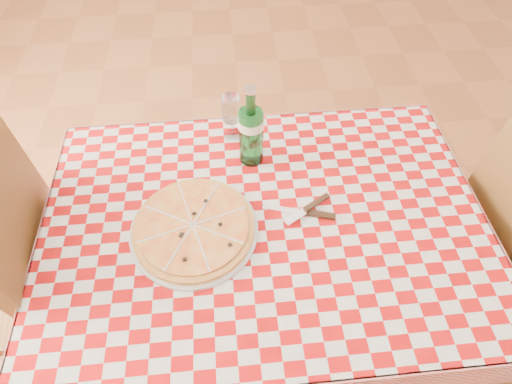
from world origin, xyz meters
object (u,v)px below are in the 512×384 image
(wine_glass, at_px, (232,118))
(dining_table, at_px, (264,237))
(pizza_plate, at_px, (194,227))
(water_bottle, at_px, (251,126))
(chair_far, at_px, (11,269))

(wine_glass, bearing_deg, dining_table, -78.72)
(dining_table, xyz_separation_m, pizza_plate, (-0.20, -0.02, 0.12))
(water_bottle, bearing_deg, wine_glass, 115.54)
(dining_table, relative_size, water_bottle, 4.20)
(dining_table, xyz_separation_m, water_bottle, (-0.02, 0.25, 0.24))
(pizza_plate, bearing_deg, dining_table, 5.65)
(chair_far, bearing_deg, wine_glass, -161.94)
(chair_far, bearing_deg, water_bottle, -170.64)
(dining_table, xyz_separation_m, chair_far, (-0.81, 0.00, -0.08))
(pizza_plate, xyz_separation_m, water_bottle, (0.19, 0.27, 0.12))
(pizza_plate, bearing_deg, water_bottle, 54.94)
(pizza_plate, height_order, water_bottle, water_bottle)
(dining_table, distance_m, water_bottle, 0.35)
(dining_table, height_order, pizza_plate, pizza_plate)
(chair_far, relative_size, pizza_plate, 2.78)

